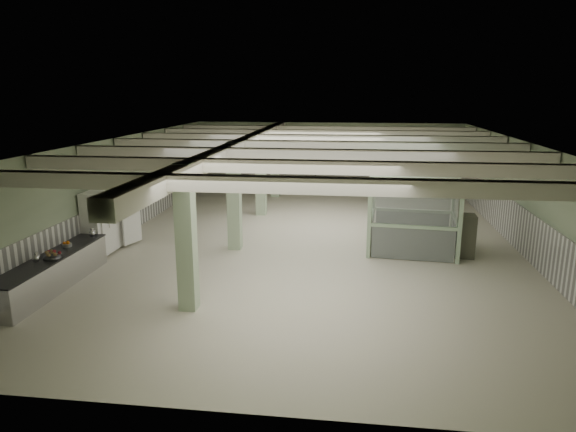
# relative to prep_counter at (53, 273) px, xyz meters

# --- Properties ---
(floor) EXTENTS (20.00, 20.00, 0.00)m
(floor) POSITION_rel_prep_counter_xyz_m (6.54, 5.22, -0.46)
(floor) COLOR beige
(floor) RESTS_ON ground
(ceiling) EXTENTS (14.00, 20.00, 0.02)m
(ceiling) POSITION_rel_prep_counter_xyz_m (6.54, 5.22, 3.14)
(ceiling) COLOR white
(ceiling) RESTS_ON wall_back
(wall_back) EXTENTS (14.00, 0.02, 3.60)m
(wall_back) POSITION_rel_prep_counter_xyz_m (6.54, 15.22, 1.34)
(wall_back) COLOR #A9BB96
(wall_back) RESTS_ON floor
(wall_front) EXTENTS (14.00, 0.02, 3.60)m
(wall_front) POSITION_rel_prep_counter_xyz_m (6.54, -4.78, 1.34)
(wall_front) COLOR #A9BB96
(wall_front) RESTS_ON floor
(wall_left) EXTENTS (0.02, 20.00, 3.60)m
(wall_left) POSITION_rel_prep_counter_xyz_m (-0.46, 5.22, 1.34)
(wall_left) COLOR #A9BB96
(wall_left) RESTS_ON floor
(wall_right) EXTENTS (0.02, 20.00, 3.60)m
(wall_right) POSITION_rel_prep_counter_xyz_m (13.54, 5.22, 1.34)
(wall_right) COLOR #A9BB96
(wall_right) RESTS_ON floor
(wainscot_left) EXTENTS (0.05, 19.90, 1.50)m
(wainscot_left) POSITION_rel_prep_counter_xyz_m (-0.43, 5.22, 0.29)
(wainscot_left) COLOR white
(wainscot_left) RESTS_ON floor
(wainscot_right) EXTENTS (0.05, 19.90, 1.50)m
(wainscot_right) POSITION_rel_prep_counter_xyz_m (13.52, 5.22, 0.29)
(wainscot_right) COLOR white
(wainscot_right) RESTS_ON floor
(wainscot_back) EXTENTS (13.90, 0.05, 1.50)m
(wainscot_back) POSITION_rel_prep_counter_xyz_m (6.54, 15.19, 0.29)
(wainscot_back) COLOR white
(wainscot_back) RESTS_ON floor
(girder) EXTENTS (0.45, 19.90, 0.40)m
(girder) POSITION_rel_prep_counter_xyz_m (4.04, 5.22, 2.92)
(girder) COLOR silver
(girder) RESTS_ON ceiling
(beam_a) EXTENTS (13.90, 0.35, 0.32)m
(beam_a) POSITION_rel_prep_counter_xyz_m (6.54, -2.28, 2.96)
(beam_a) COLOR silver
(beam_a) RESTS_ON ceiling
(beam_b) EXTENTS (13.90, 0.35, 0.32)m
(beam_b) POSITION_rel_prep_counter_xyz_m (6.54, 0.22, 2.96)
(beam_b) COLOR silver
(beam_b) RESTS_ON ceiling
(beam_c) EXTENTS (13.90, 0.35, 0.32)m
(beam_c) POSITION_rel_prep_counter_xyz_m (6.54, 2.72, 2.96)
(beam_c) COLOR silver
(beam_c) RESTS_ON ceiling
(beam_d) EXTENTS (13.90, 0.35, 0.32)m
(beam_d) POSITION_rel_prep_counter_xyz_m (6.54, 5.22, 2.96)
(beam_d) COLOR silver
(beam_d) RESTS_ON ceiling
(beam_e) EXTENTS (13.90, 0.35, 0.32)m
(beam_e) POSITION_rel_prep_counter_xyz_m (6.54, 7.72, 2.96)
(beam_e) COLOR silver
(beam_e) RESTS_ON ceiling
(beam_f) EXTENTS (13.90, 0.35, 0.32)m
(beam_f) POSITION_rel_prep_counter_xyz_m (6.54, 10.22, 2.96)
(beam_f) COLOR silver
(beam_f) RESTS_ON ceiling
(beam_g) EXTENTS (13.90, 0.35, 0.32)m
(beam_g) POSITION_rel_prep_counter_xyz_m (6.54, 12.72, 2.96)
(beam_g) COLOR silver
(beam_g) RESTS_ON ceiling
(column_a) EXTENTS (0.42, 0.42, 3.60)m
(column_a) POSITION_rel_prep_counter_xyz_m (4.04, -0.78, 1.34)
(column_a) COLOR #AEC8A1
(column_a) RESTS_ON floor
(column_b) EXTENTS (0.42, 0.42, 3.60)m
(column_b) POSITION_rel_prep_counter_xyz_m (4.04, 4.22, 1.34)
(column_b) COLOR #AEC8A1
(column_b) RESTS_ON floor
(column_c) EXTENTS (0.42, 0.42, 3.60)m
(column_c) POSITION_rel_prep_counter_xyz_m (4.04, 9.22, 1.34)
(column_c) COLOR #AEC8A1
(column_c) RESTS_ON floor
(column_d) EXTENTS (0.42, 0.42, 3.60)m
(column_d) POSITION_rel_prep_counter_xyz_m (4.04, 13.22, 1.34)
(column_d) COLOR #AEC8A1
(column_d) RESTS_ON floor
(pendant_front) EXTENTS (0.44, 0.44, 0.22)m
(pendant_front) POSITION_rel_prep_counter_xyz_m (7.04, 0.22, 2.59)
(pendant_front) COLOR #2B392C
(pendant_front) RESTS_ON ceiling
(pendant_mid) EXTENTS (0.44, 0.44, 0.22)m
(pendant_mid) POSITION_rel_prep_counter_xyz_m (7.04, 5.72, 2.59)
(pendant_mid) COLOR #2B392C
(pendant_mid) RESTS_ON ceiling
(pendant_back) EXTENTS (0.44, 0.44, 0.22)m
(pendant_back) POSITION_rel_prep_counter_xyz_m (7.04, 10.72, 2.59)
(pendant_back) COLOR #2B392C
(pendant_back) RESTS_ON ceiling
(prep_counter) EXTENTS (0.81, 4.60, 0.91)m
(prep_counter) POSITION_rel_prep_counter_xyz_m (0.00, 0.00, 0.00)
(prep_counter) COLOR #BBBABF
(prep_counter) RESTS_ON floor
(pitcher_near) EXTENTS (0.23, 0.25, 0.29)m
(pitcher_near) POSITION_rel_prep_counter_xyz_m (0.15, 1.97, 0.58)
(pitcher_near) COLOR #BBBABF
(pitcher_near) RESTS_ON prep_counter
(pitcher_far) EXTENTS (0.20, 0.23, 0.29)m
(pitcher_far) POSITION_rel_prep_counter_xyz_m (-0.11, -0.47, 0.58)
(pitcher_far) COLOR #BBBABF
(pitcher_far) RESTS_ON prep_counter
(veg_colander) EXTENTS (0.52, 0.52, 0.21)m
(veg_colander) POSITION_rel_prep_counter_xyz_m (0.13, -0.14, 0.54)
(veg_colander) COLOR #3A393E
(veg_colander) RESTS_ON prep_counter
(orange_bowl) EXTENTS (0.26, 0.26, 0.09)m
(orange_bowl) POSITION_rel_prep_counter_xyz_m (-0.06, 0.91, 0.49)
(orange_bowl) COLOR #B2B2B7
(orange_bowl) RESTS_ON prep_counter
(walkin_cooler) EXTENTS (0.88, 2.28, 2.09)m
(walkin_cooler) POSITION_rel_prep_counter_xyz_m (-0.08, 3.41, 0.58)
(walkin_cooler) COLOR white
(walkin_cooler) RESTS_ON floor
(guard_booth) EXTENTS (3.21, 2.79, 2.40)m
(guard_booth) POSITION_rel_prep_counter_xyz_m (9.96, 4.79, 1.19)
(guard_booth) COLOR #A5C59D
(guard_booth) RESTS_ON floor
(filing_cabinet) EXTENTS (0.48, 0.66, 1.39)m
(filing_cabinet) POSITION_rel_prep_counter_xyz_m (11.63, 4.29, 0.23)
(filing_cabinet) COLOR #545547
(filing_cabinet) RESTS_ON floor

